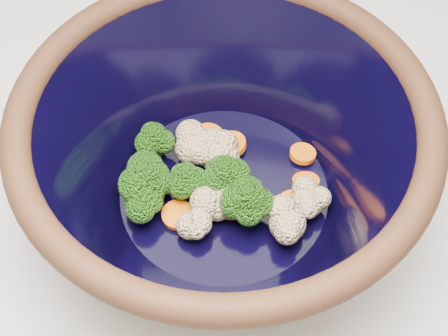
# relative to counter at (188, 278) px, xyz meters

# --- Properties ---
(counter) EXTENTS (1.20, 1.20, 0.90)m
(counter) POSITION_rel_counter_xyz_m (0.00, 0.00, 0.00)
(counter) COLOR silver
(counter) RESTS_ON ground
(mixing_bowl) EXTENTS (0.36, 0.36, 0.16)m
(mixing_bowl) POSITION_rel_counter_xyz_m (0.09, -0.12, 0.54)
(mixing_bowl) COLOR black
(mixing_bowl) RESTS_ON counter
(vegetable_pile) EXTENTS (0.19, 0.14, 0.06)m
(vegetable_pile) POSITION_rel_counter_xyz_m (0.07, -0.13, 0.51)
(vegetable_pile) COLOR #608442
(vegetable_pile) RESTS_ON mixing_bowl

